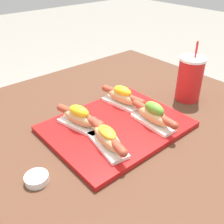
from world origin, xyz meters
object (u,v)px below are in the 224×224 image
at_px(hot_dog_1, 154,115).
at_px(sauce_bowl, 37,178).
at_px(hot_dog_2, 80,117).
at_px(serving_tray, 116,127).
at_px(hot_dog_0, 107,138).
at_px(drink_cup, 190,79).
at_px(hot_dog_3, 122,96).

bearing_deg(hot_dog_1, sauce_bowl, 175.22).
bearing_deg(hot_dog_2, sauce_bowl, -152.22).
relative_size(serving_tray, hot_dog_0, 2.26).
height_order(hot_dog_0, sauce_bowl, hot_dog_0).
height_order(hot_dog_0, drink_cup, drink_cup).
height_order(hot_dog_1, hot_dog_2, hot_dog_1).
bearing_deg(sauce_bowl, hot_dog_0, -6.87).
distance_m(hot_dog_3, drink_cup, 0.28).
xyz_separation_m(serving_tray, hot_dog_1, (0.10, -0.08, 0.04)).
distance_m(hot_dog_2, drink_cup, 0.47).
xyz_separation_m(hot_dog_1, sauce_bowl, (-0.41, 0.03, -0.04)).
distance_m(sauce_bowl, drink_cup, 0.69).
distance_m(hot_dog_1, hot_dog_2, 0.25).
distance_m(hot_dog_0, hot_dog_1, 0.19).
bearing_deg(serving_tray, hot_dog_1, -39.36).
bearing_deg(serving_tray, hot_dog_0, -143.63).
xyz_separation_m(hot_dog_0, hot_dog_2, (0.00, 0.14, 0.00)).
relative_size(hot_dog_3, drink_cup, 0.86).
bearing_deg(sauce_bowl, hot_dog_3, 17.17).
distance_m(serving_tray, hot_dog_2, 0.13).
height_order(serving_tray, drink_cup, drink_cup).
bearing_deg(hot_dog_3, hot_dog_0, -142.47).
bearing_deg(drink_cup, hot_dog_1, -169.02).
xyz_separation_m(hot_dog_0, hot_dog_3, (0.21, 0.16, 0.00)).
distance_m(serving_tray, drink_cup, 0.37).
relative_size(serving_tray, hot_dog_3, 2.24).
height_order(hot_dog_0, hot_dog_1, hot_dog_1).
height_order(serving_tray, hot_dog_0, hot_dog_0).
distance_m(serving_tray, sauce_bowl, 0.32).
bearing_deg(hot_dog_0, hot_dog_1, -2.42).
distance_m(serving_tray, hot_dog_3, 0.14).
distance_m(hot_dog_2, hot_dog_3, 0.21).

